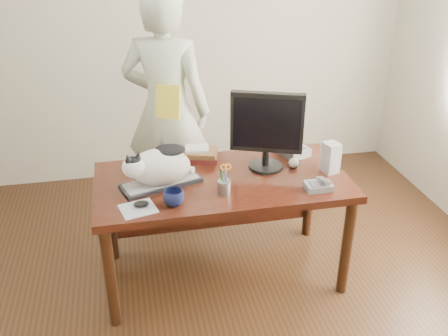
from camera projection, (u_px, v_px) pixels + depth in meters
room at (247, 126)px, 2.37m from camera, size 4.50×4.50×4.50m
desk at (220, 193)px, 3.30m from camera, size 1.60×0.80×0.75m
keyboard at (161, 183)px, 3.08m from camera, size 0.52×0.33×0.03m
cat at (158, 166)px, 3.02m from camera, size 0.47×0.34×0.27m
monitor at (267, 127)px, 3.15m from camera, size 0.45×0.29×0.52m
pen_cup at (224, 186)px, 2.97m from camera, size 0.09×0.08×0.20m
mousepad at (138, 209)px, 2.83m from camera, size 0.23×0.22×0.00m
mouse at (141, 204)px, 2.85m from camera, size 0.10×0.08×0.04m
coffee_mug at (174, 198)px, 2.86m from camera, size 0.16×0.16×0.09m
phone at (319, 185)px, 3.03m from camera, size 0.16×0.13×0.07m
speaker at (331, 158)px, 3.20m from camera, size 0.11×0.12×0.20m
baseball at (294, 163)px, 3.29m from camera, size 0.07×0.07×0.07m
book_stack at (199, 154)px, 3.39m from camera, size 0.28×0.23×0.09m
calculator at (292, 150)px, 3.48m from camera, size 0.23×0.26×0.07m
person at (167, 111)px, 3.77m from camera, size 0.79×0.66×1.84m
held_book at (168, 102)px, 3.56m from camera, size 0.20×0.16×0.24m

